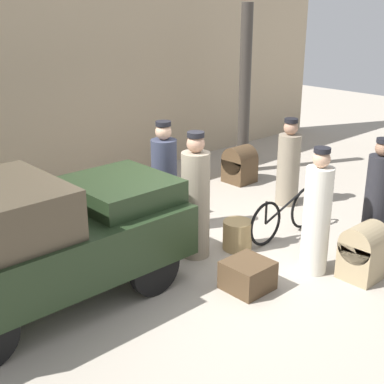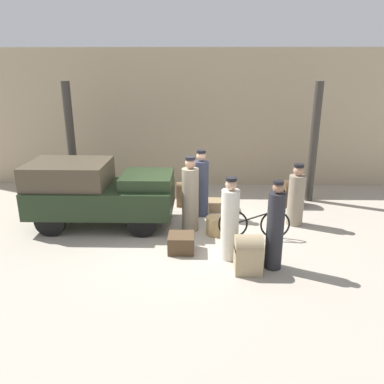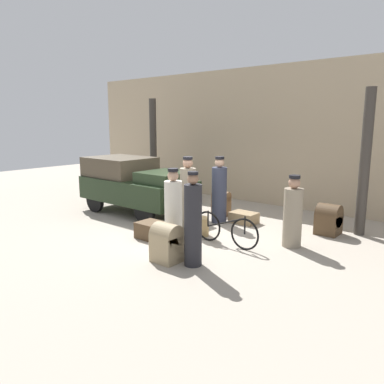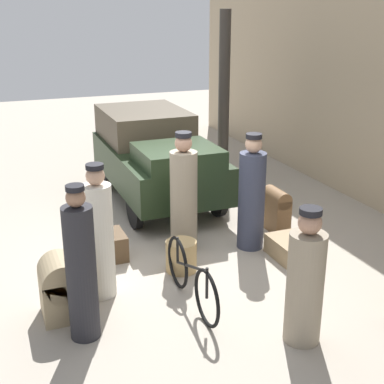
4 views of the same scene
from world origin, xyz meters
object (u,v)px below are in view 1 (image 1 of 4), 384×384
object	(u,v)px
bicycle	(286,215)
porter_lifting_near_truck	(317,217)
truck	(32,238)
wicker_basket	(237,235)
trunk_umber_medium	(176,207)
porter_with_bicycle	(196,201)
suitcase_small_leather	(118,203)
porter_standing_middle	(288,166)
trunk_wicker_pale	(240,165)
suitcase_tan_flat	(248,275)
porter_carrying_trunk	(376,207)
trunk_barrel_dark	(363,251)
conductor_in_dark_uniform	(164,182)

from	to	relation	value
bicycle	porter_lifting_near_truck	distance (m)	1.28
truck	wicker_basket	distance (m)	3.12
truck	trunk_umber_medium	distance (m)	3.46
porter_with_bicycle	suitcase_small_leather	size ratio (longest dim) A/B	2.57
porter_standing_middle	bicycle	bearing A→B (deg)	-143.04
trunk_umber_medium	truck	bearing A→B (deg)	-161.30
bicycle	trunk_wicker_pale	xyz separation A→B (m)	(1.45, 2.32, 0.01)
porter_lifting_near_truck	truck	bearing A→B (deg)	151.21
suitcase_tan_flat	porter_standing_middle	bearing A→B (deg)	29.00
suitcase_tan_flat	porter_with_bicycle	bearing A→B (deg)	81.78
porter_standing_middle	suitcase_tan_flat	distance (m)	3.31
porter_carrying_trunk	trunk_barrel_dark	size ratio (longest dim) A/B	2.35
porter_with_bicycle	suitcase_tan_flat	world-z (taller)	porter_with_bicycle
truck	porter_with_bicycle	distance (m)	2.39
porter_standing_middle	truck	bearing A→B (deg)	-178.83
porter_with_bicycle	suitcase_tan_flat	bearing A→B (deg)	-98.22
bicycle	porter_carrying_trunk	size ratio (longest dim) A/B	0.93
truck	conductor_in_dark_uniform	xyz separation A→B (m)	(2.63, 0.71, -0.09)
wicker_basket	trunk_wicker_pale	world-z (taller)	trunk_wicker_pale
suitcase_small_leather	bicycle	bearing A→B (deg)	-52.39
porter_standing_middle	porter_carrying_trunk	bearing A→B (deg)	-113.22
suitcase_tan_flat	trunk_wicker_pale	bearing A→B (deg)	43.91
porter_standing_middle	porter_carrying_trunk	distance (m)	2.46
porter_standing_middle	suitcase_tan_flat	world-z (taller)	porter_standing_middle
trunk_barrel_dark	porter_lifting_near_truck	bearing A→B (deg)	121.13
porter_with_bicycle	porter_carrying_trunk	world-z (taller)	porter_with_bicycle
trunk_wicker_pale	trunk_umber_medium	bearing A→B (deg)	-167.86
bicycle	porter_with_bicycle	xyz separation A→B (m)	(-1.52, 0.48, 0.49)
bicycle	trunk_barrel_dark	bearing A→B (deg)	-101.79
porter_carrying_trunk	trunk_umber_medium	xyz separation A→B (m)	(-0.89, 3.24, -0.70)
porter_lifting_near_truck	conductor_in_dark_uniform	world-z (taller)	conductor_in_dark_uniform
porter_with_bicycle	suitcase_small_leather	xyz separation A→B (m)	(-0.17, 1.71, -0.47)
trunk_umber_medium	porter_carrying_trunk	bearing A→B (deg)	-74.70
porter_with_bicycle	porter_carrying_trunk	bearing A→B (deg)	-47.26
bicycle	trunk_umber_medium	size ratio (longest dim) A/B	2.40
bicycle	trunk_barrel_dark	xyz separation A→B (m)	(-0.32, -1.55, 0.03)
bicycle	porter_standing_middle	size ratio (longest dim) A/B	1.06
truck	wicker_basket	size ratio (longest dim) A/B	7.99
conductor_in_dark_uniform	suitcase_small_leather	world-z (taller)	conductor_in_dark_uniform
porter_standing_middle	porter_carrying_trunk	size ratio (longest dim) A/B	0.88
suitcase_tan_flat	conductor_in_dark_uniform	bearing A→B (deg)	78.85
porter_carrying_trunk	porter_lifting_near_truck	distance (m)	0.94
porter_standing_middle	porter_lifting_near_truck	world-z (taller)	porter_lifting_near_truck
porter_carrying_trunk	conductor_in_dark_uniform	bearing A→B (deg)	116.92
porter_with_bicycle	suitcase_tan_flat	size ratio (longest dim) A/B	3.29
porter_lifting_near_truck	trunk_umber_medium	world-z (taller)	porter_lifting_near_truck
bicycle	trunk_wicker_pale	size ratio (longest dim) A/B	2.23
suitcase_tan_flat	porter_lifting_near_truck	bearing A→B (deg)	-16.02
porter_with_bicycle	porter_lifting_near_truck	world-z (taller)	porter_with_bicycle
truck	trunk_wicker_pale	distance (m)	5.59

